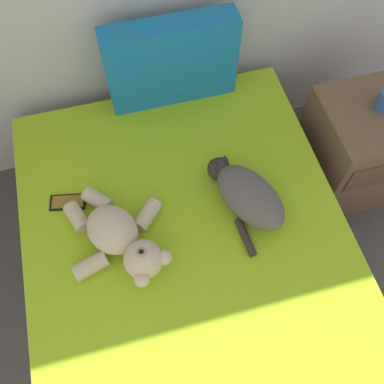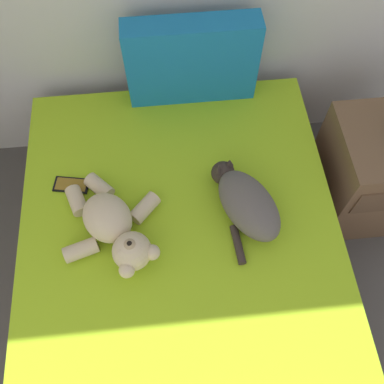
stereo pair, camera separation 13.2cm
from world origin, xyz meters
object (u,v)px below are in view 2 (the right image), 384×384
Objects in this scene: nightstand at (374,173)px; teddy_bear at (114,228)px; bed at (186,300)px; cat at (246,202)px; patterned_cushion at (192,61)px; cell_phone at (71,185)px.

teddy_bear is at bearing -166.47° from nightstand.
bed is 4.59× the size of cat.
patterned_cushion is 1.20× the size of teddy_bear.
patterned_cushion is 0.76m from cell_phone.
bed is 1.05m from patterned_cushion.
patterned_cushion is at bearing 62.34° from teddy_bear.
cell_phone is at bearing 165.29° from cat.
cell_phone is 0.26× the size of nightstand.
patterned_cushion reaches higher than nightstand.
patterned_cushion is at bearing 103.10° from cat.
bed is 4.18× the size of teddy_bear.
teddy_bear is at bearing -117.66° from patterned_cushion.
patterned_cushion is (0.12, 0.93, 0.47)m from bed.
patterned_cushion is 0.68m from cat.
bed is at bearing -152.07° from nightstand.
teddy_bear is at bearing 138.63° from bed.
bed is at bearing -97.27° from patterned_cushion.
cell_phone is (-0.71, 0.19, -0.07)m from cat.
bed is at bearing -46.66° from cell_phone.
teddy_bear is (-0.25, 0.22, 0.33)m from bed.
cell_phone is (-0.44, 0.47, 0.27)m from bed.
cat is at bearing 6.48° from teddy_bear.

